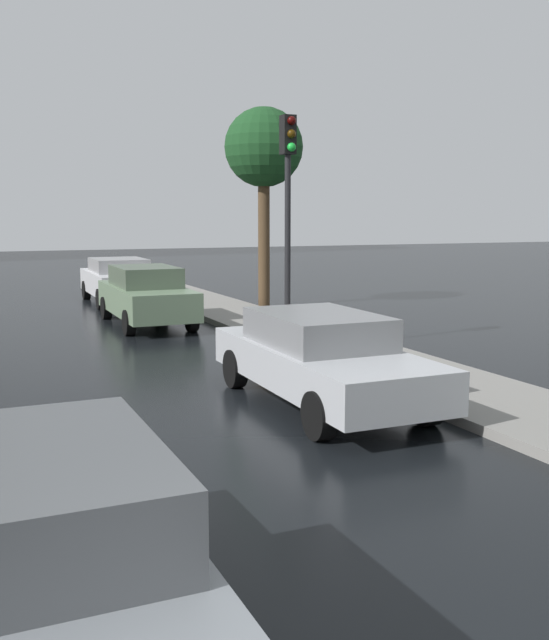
# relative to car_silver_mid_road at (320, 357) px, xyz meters

# --- Properties ---
(car_silver_mid_road) EXTENTS (1.84, 4.58, 1.34)m
(car_silver_mid_road) POSITION_rel_car_silver_mid_road_xyz_m (0.00, 0.00, 0.00)
(car_silver_mid_road) COLOR #B2B5BA
(car_silver_mid_road) RESTS_ON ground
(car_green_far_ahead) EXTENTS (1.78, 4.50, 1.49)m
(car_green_far_ahead) POSITION_rel_car_silver_mid_road_xyz_m (-0.43, 8.75, 0.07)
(car_green_far_ahead) COLOR slate
(car_green_far_ahead) RESTS_ON ground
(car_grey_behind_camera) EXTENTS (1.86, 4.38, 1.43)m
(car_grey_behind_camera) POSITION_rel_car_silver_mid_road_xyz_m (-4.53, -4.99, 0.04)
(car_grey_behind_camera) COLOR slate
(car_grey_behind_camera) RESTS_ON ground
(car_white_far_lane) EXTENTS (1.95, 4.41, 1.42)m
(car_white_far_lane) POSITION_rel_car_silver_mid_road_xyz_m (-0.05, 13.81, 0.05)
(car_white_far_lane) COLOR silver
(car_white_far_lane) RESTS_ON ground
(traffic_light) EXTENTS (0.26, 0.39, 4.56)m
(traffic_light) POSITION_rel_car_silver_mid_road_xyz_m (1.30, 3.92, 2.58)
(traffic_light) COLOR black
(traffic_light) RESTS_ON sidewalk_strip
(street_tree_mid) EXTENTS (2.33, 2.33, 5.94)m
(street_tree_mid) POSITION_rel_car_silver_mid_road_xyz_m (3.72, 10.84, 3.97)
(street_tree_mid) COLOR #4C3823
(street_tree_mid) RESTS_ON ground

